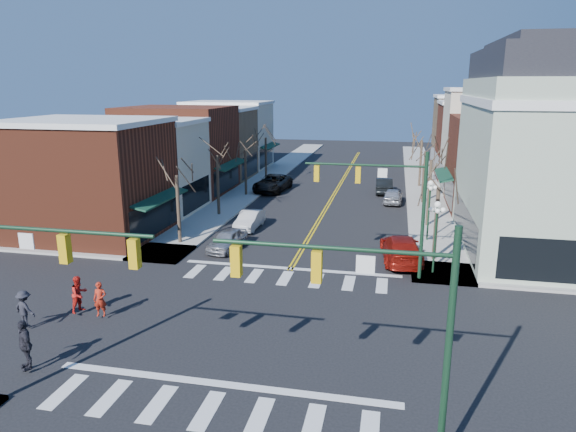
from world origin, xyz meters
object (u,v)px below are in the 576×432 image
Objects in this scene: pedestrian_red_a at (100,299)px; pedestrian_red_b at (79,294)px; lamppost_midblock at (430,200)px; car_left_far at (273,183)px; pedestrian_dark_a at (25,344)px; car_right_near at (401,249)px; pedestrian_dark_b at (25,309)px; car_right_far at (384,186)px; car_left_mid at (249,220)px; lamppost_corner at (436,225)px; car_left_near at (227,240)px; victorian_corner at (572,150)px; car_right_mid at (393,196)px.

pedestrian_red_a is 1.24m from pedestrian_red_b.
lamppost_midblock is 22.08m from pedestrian_red_a.
pedestrian_dark_a reaches higher than car_left_far.
lamppost_midblock is at bearing -118.08° from car_right_near.
pedestrian_dark_b is (-1.48, -1.85, -0.05)m from pedestrian_red_b.
pedestrian_red_a is at bearing -134.81° from lamppost_midblock.
car_right_far is (11.17, 1.42, -0.08)m from car_left_far.
pedestrian_red_b is (-3.72, -16.08, 0.37)m from car_left_mid.
lamppost_corner is 1.10× the size of car_left_near.
pedestrian_dark_a is at bearing -140.52° from victorian_corner.
pedestrian_red_a reaches higher than car_left_far.
car_left_mid is 2.46× the size of pedestrian_red_a.
car_right_near is (12.77, -19.23, -0.02)m from car_left_far.
car_right_mid is (10.55, 16.18, 0.03)m from car_left_near.
car_left_far is at bearing 146.33° from victorian_corner.
pedestrian_red_b reaches higher than car_left_mid.
car_left_near is at bearing -169.38° from victorian_corner.
lamppost_midblock is at bearing -30.50° from pedestrian_red_b.
car_right_mid is at bearing 101.96° from lamppost_midblock.
car_right_far is at bearing 72.31° from car_left_near.
pedestrian_dark_b reaches higher than car_right_far.
victorian_corner is 3.10× the size of car_right_far.
victorian_corner is 22.51m from car_left_near.
lamppost_corner is 2.19× the size of pedestrian_dark_a.
car_right_near is 17.64m from pedestrian_red_a.
pedestrian_dark_a is (-0.24, -4.70, 0.16)m from pedestrian_red_a.
car_left_far is (-1.57, 14.04, 0.17)m from car_left_mid.
lamppost_midblock reaches higher than pedestrian_red_b.
victorian_corner reaches higher than car_right_mid.
lamppost_corner is 0.94× the size of car_right_far.
car_right_mid is at bearing 52.78° from pedestrian_red_a.
victorian_corner is 22.16m from car_left_mid.
car_left_mid is at bearing 176.93° from lamppost_midblock.
pedestrian_red_a is at bearing -147.60° from victorian_corner.
car_right_mid reaches higher than car_left_mid.
car_right_near is at bearing -36.98° from pedestrian_red_b.
lamppost_corner is 13.38m from car_left_near.
car_left_near is (-21.33, -4.00, -5.99)m from victorian_corner.
car_right_far is (-1.60, 20.65, -0.05)m from car_right_near.
car_right_far is 34.24m from pedestrian_red_b.
victorian_corner is 2.37× the size of car_left_far.
pedestrian_dark_b is at bearing -149.46° from lamppost_corner.
car_left_near is at bearing -98.90° from pedestrian_dark_b.
car_right_mid is 2.47× the size of pedestrian_red_a.
car_left_near is at bearing 65.75° from pedestrian_red_a.
pedestrian_red_b is at bearing -137.38° from lamppost_midblock.
lamppost_midblock is at bearing 26.35° from car_left_near.
car_left_near is 16.04m from pedestrian_dark_a.
lamppost_midblock is at bearing 176.55° from victorian_corner.
victorian_corner is at bearing 20.69° from pedestrian_red_a.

